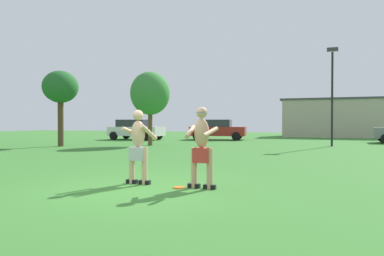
# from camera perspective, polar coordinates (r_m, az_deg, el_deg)

# --- Properties ---
(ground_plane) EXTENTS (80.00, 80.00, 0.00)m
(ground_plane) POSITION_cam_1_polar(r_m,az_deg,el_deg) (7.46, -8.98, -9.89)
(ground_plane) COLOR #38752D
(player_near) EXTENTS (0.69, 0.57, 1.68)m
(player_near) POSITION_cam_1_polar(r_m,az_deg,el_deg) (7.97, -8.82, -2.78)
(player_near) COLOR black
(player_near) RESTS_ON ground_plane
(player_in_red) EXTENTS (0.62, 0.61, 1.74)m
(player_in_red) POSITION_cam_1_polar(r_m,az_deg,el_deg) (7.32, 1.59, -2.53)
(player_in_red) COLOR black
(player_in_red) RESTS_ON ground_plane
(frisbee) EXTENTS (0.24, 0.24, 0.03)m
(frisbee) POSITION_cam_1_polar(r_m,az_deg,el_deg) (7.49, -2.16, -9.74)
(frisbee) COLOR orange
(frisbee) RESTS_ON ground_plane
(car_white_near_post) EXTENTS (4.38, 2.19, 1.58)m
(car_white_near_post) POSITION_cam_1_polar(r_m,az_deg,el_deg) (27.72, -9.24, -0.20)
(car_white_near_post) COLOR white
(car_white_near_post) RESTS_ON ground_plane
(car_red_far_end) EXTENTS (4.47, 2.40, 1.58)m
(car_red_far_end) POSITION_cam_1_polar(r_m,az_deg,el_deg) (27.33, 4.19, -0.20)
(car_red_far_end) COLOR maroon
(car_red_far_end) RESTS_ON ground_plane
(lamp_post) EXTENTS (0.60, 0.24, 5.65)m
(lamp_post) POSITION_cam_1_polar(r_m,az_deg,el_deg) (21.53, 22.04, 6.44)
(lamp_post) COLOR black
(lamp_post) RESTS_ON ground_plane
(outbuilding_behind_lot) EXTENTS (11.12, 4.29, 3.56)m
(outbuilding_behind_lot) POSITION_cam_1_polar(r_m,az_deg,el_deg) (35.05, 23.62, 1.55)
(outbuilding_behind_lot) COLOR #B2A893
(outbuilding_behind_lot) RESTS_ON ground_plane
(tree_left_field) EXTENTS (2.00, 2.00, 4.34)m
(tree_left_field) POSITION_cam_1_polar(r_m,az_deg,el_deg) (21.40, -20.80, 6.14)
(tree_left_field) COLOR #4C3823
(tree_left_field) RESTS_ON ground_plane
(tree_behind_players) EXTENTS (2.35, 2.35, 4.39)m
(tree_behind_players) POSITION_cam_1_polar(r_m,az_deg,el_deg) (20.87, -6.89, 5.62)
(tree_behind_players) COLOR brown
(tree_behind_players) RESTS_ON ground_plane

